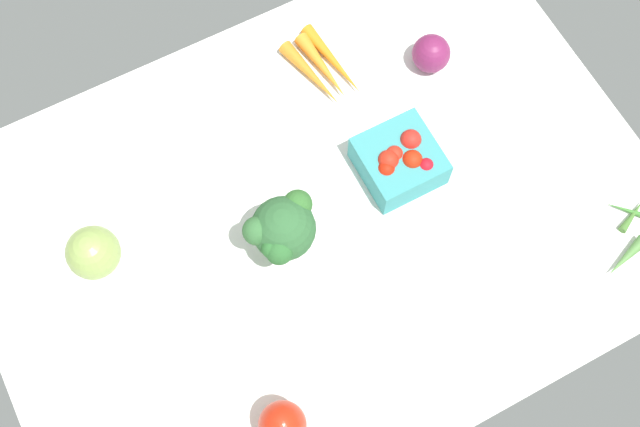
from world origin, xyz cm
name	(u,v)px	position (x,y,z in cm)	size (l,w,h in cm)	color
tablecloth	(320,220)	(0.00, 0.00, 1.00)	(104.00, 76.00, 2.00)	white
red_onion_center	(431,53)	(-29.09, -16.06, 5.18)	(6.35, 6.35, 6.35)	#7C2253
berry_basket	(399,160)	(-14.81, -1.63, 5.34)	(11.74, 11.74, 7.23)	teal
broccoli_head	(282,229)	(7.09, 1.87, 10.49)	(11.22, 9.87, 13.19)	#97CA85
heirloom_tomato_green	(93,253)	(32.87, -9.41, 6.05)	(8.10, 8.10, 8.10)	#91AD55
carrot_bunch	(322,68)	(-12.54, -23.09, 3.23)	(9.40, 15.64, 2.56)	orange
bell_pepper_red	(282,425)	(19.33, 25.77, 6.46)	(6.62, 6.62, 8.91)	red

